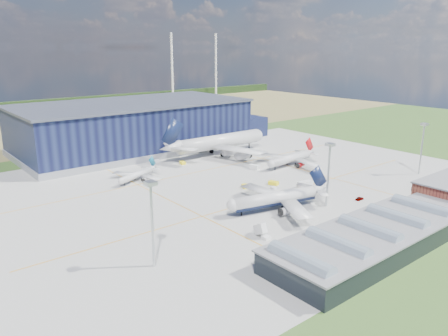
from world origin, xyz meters
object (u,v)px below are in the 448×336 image
(airliner_navy, at_px, (275,191))
(airliner_red, at_px, (290,154))
(gse_cart_a, at_px, (274,188))
(gse_van_b, at_px, (254,167))
(light_mast_center, at_px, (329,165))
(airliner_regional, at_px, (137,171))
(airliner_widebody, at_px, (220,134))
(gse_cart_b, at_px, (156,161))
(car_b, at_px, (386,214))
(light_mast_west, at_px, (152,210))
(gse_tug_a, at_px, (273,183))
(airstair, at_px, (260,232))
(gse_van_a, at_px, (305,184))
(light_mast_east, at_px, (423,140))
(car_a, at_px, (360,198))
(hangar, at_px, (138,128))
(gse_tug_c, at_px, (183,163))
(gse_tug_b, at_px, (245,186))

(airliner_navy, relative_size, airliner_red, 1.19)
(gse_cart_a, distance_m, gse_van_b, 31.01)
(light_mast_center, bearing_deg, airliner_regional, 118.22)
(airliner_widebody, xyz_separation_m, airliner_regional, (-56.81, -15.00, -6.63))
(light_mast_center, height_order, airliner_widebody, light_mast_center)
(airliner_regional, distance_m, gse_cart_b, 31.47)
(gse_van_b, distance_m, car_b, 70.32)
(light_mast_west, relative_size, gse_tug_a, 5.95)
(car_b, bearing_deg, gse_van_b, 0.36)
(gse_cart_b, relative_size, airstair, 0.62)
(gse_van_a, height_order, airstair, airstair)
(gse_van_b, bearing_deg, gse_van_a, -110.22)
(light_mast_west, height_order, gse_cart_b, light_mast_west)
(light_mast_center, distance_m, airliner_regional, 80.24)
(light_mast_west, bearing_deg, airliner_navy, 9.76)
(light_mast_west, xyz_separation_m, airliner_red, (100.52, 45.69, -9.75))
(car_b, bearing_deg, gse_cart_b, 16.48)
(gse_cart_a, bearing_deg, gse_van_b, 76.55)
(gse_cart_b, bearing_deg, airliner_regional, 139.85)
(light_mast_west, height_order, airliner_widebody, light_mast_west)
(light_mast_center, height_order, gse_cart_a, light_mast_center)
(gse_cart_a, xyz_separation_m, airstair, (-34.76, -28.68, 0.88))
(light_mast_center, relative_size, airliner_regional, 0.90)
(gse_tug_a, distance_m, car_b, 47.87)
(light_mast_east, height_order, car_a, light_mast_east)
(light_mast_east, relative_size, gse_tug_a, 5.95)
(hangar, xyz_separation_m, gse_van_a, (17.86, -105.63, -10.29))
(airliner_navy, bearing_deg, airliner_regional, -57.85)
(car_b, bearing_deg, gse_tug_c, 13.44)
(airliner_regional, relative_size, gse_cart_a, 8.95)
(airliner_red, relative_size, gse_cart_a, 12.25)
(light_mast_east, height_order, gse_tug_b, light_mast_east)
(gse_van_b, distance_m, airstair, 74.69)
(airliner_regional, xyz_separation_m, car_a, (52.52, -73.58, -3.50))
(airstair, bearing_deg, gse_van_a, 36.40)
(airliner_widebody, relative_size, gse_cart_b, 22.69)
(light_mast_west, relative_size, gse_tug_b, 7.03)
(gse_van_a, distance_m, gse_cart_b, 77.34)
(light_mast_east, height_order, car_b, light_mast_east)
(gse_tug_a, distance_m, gse_cart_b, 65.19)
(gse_van_b, bearing_deg, gse_cart_b, 110.55)
(airliner_navy, distance_m, car_b, 37.98)
(airliner_red, relative_size, gse_cart_b, 11.96)
(gse_tug_a, bearing_deg, gse_tug_c, 84.56)
(airliner_red, xyz_separation_m, gse_tug_c, (-37.89, 34.88, -4.98))
(gse_tug_b, height_order, airstair, airstair)
(gse_van_a, relative_size, gse_van_b, 1.29)
(light_mast_east, relative_size, car_a, 6.06)
(hangar, xyz_separation_m, airliner_regional, (-30.37, -54.80, -7.47))
(gse_tug_a, bearing_deg, airliner_widebody, 56.72)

